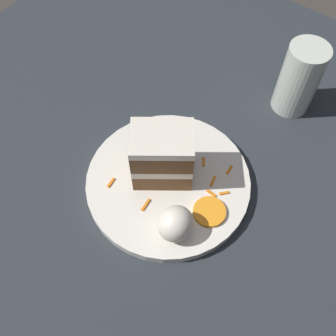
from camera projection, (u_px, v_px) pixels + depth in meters
ground_plane at (185, 174)px, 0.72m from camera, size 6.00×6.00×0.00m
dining_table at (185, 170)px, 0.70m from camera, size 1.04×1.16×0.03m
plate at (168, 182)px, 0.66m from camera, size 0.27×0.27×0.02m
cake_slice at (162, 155)px, 0.61m from camera, size 0.11×0.12×0.10m
cream_dollop at (175, 224)px, 0.58m from camera, size 0.06×0.05×0.05m
orange_garnish at (209, 212)px, 0.62m from camera, size 0.05×0.05×0.01m
carrot_shreds_scatter at (189, 185)px, 0.64m from camera, size 0.16×0.17×0.00m
drinking_glass at (298, 83)px, 0.71m from camera, size 0.07×0.07×0.14m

